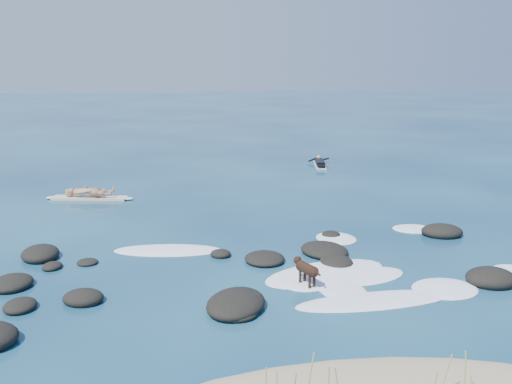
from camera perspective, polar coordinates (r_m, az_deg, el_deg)
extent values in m
plane|color=#0A2642|center=(16.48, 1.47, -6.26)|extent=(160.00, 160.00, 0.00)
cylinder|color=#8AA04D|center=(10.03, 18.38, -17.23)|extent=(0.19, 0.05, 0.84)
ellipsoid|color=black|center=(16.65, 6.85, -5.81)|extent=(1.79, 1.90, 0.38)
ellipsoid|color=black|center=(16.34, -3.56, -6.21)|extent=(0.76, 0.72, 0.26)
ellipsoid|color=black|center=(16.43, -16.50, -6.74)|extent=(0.61, 0.59, 0.16)
ellipsoid|color=black|center=(14.12, -22.53, -10.48)|extent=(0.83, 0.92, 0.29)
ellipsoid|color=black|center=(13.07, -2.03, -11.12)|extent=(1.92, 2.07, 0.48)
ellipsoid|color=black|center=(15.46, -23.24, -8.39)|extent=(1.28, 1.35, 0.37)
ellipsoid|color=black|center=(18.22, 7.52, -4.26)|extent=(0.66, 0.68, 0.21)
ellipsoid|color=black|center=(16.36, -19.71, -7.02)|extent=(0.71, 0.76, 0.22)
ellipsoid|color=black|center=(15.90, 0.86, -6.69)|extent=(1.27, 1.30, 0.32)
ellipsoid|color=black|center=(15.58, 22.45, -7.99)|extent=(1.32, 1.17, 0.52)
ellipsoid|color=black|center=(14.00, -16.90, -10.10)|extent=(1.15, 1.05, 0.38)
ellipsoid|color=black|center=(17.29, -20.77, -5.81)|extent=(1.22, 1.41, 0.46)
ellipsoid|color=black|center=(12.76, -2.17, -12.01)|extent=(1.15, 0.99, 0.27)
ellipsoid|color=black|center=(19.10, 18.10, -3.78)|extent=(1.47, 1.26, 0.48)
ellipsoid|color=black|center=(15.89, 8.04, -6.88)|extent=(1.03, 1.15, 0.28)
ellipsoid|color=white|center=(16.97, -8.79, -5.80)|extent=(3.31, 1.60, 0.12)
ellipsoid|color=white|center=(18.02, 8.01, -4.62)|extent=(1.62, 1.71, 0.12)
ellipsoid|color=white|center=(13.75, 11.76, -10.63)|extent=(3.90, 1.21, 0.12)
ellipsoid|color=white|center=(15.18, 7.00, -8.09)|extent=(3.85, 2.61, 0.12)
ellipsoid|color=white|center=(14.87, 18.36, -9.17)|extent=(1.74, 1.49, 0.12)
ellipsoid|color=white|center=(19.51, 15.47, -3.58)|extent=(1.57, 1.31, 0.12)
ellipsoid|color=white|center=(14.31, 8.39, -9.49)|extent=(1.47, 2.42, 0.12)
ellipsoid|color=white|center=(15.14, 10.97, -8.29)|extent=(2.41, 1.63, 0.12)
ellipsoid|color=white|center=(14.41, 5.02, -9.24)|extent=(1.10, 0.90, 0.12)
cube|color=beige|center=(23.64, -16.30, -0.59)|extent=(3.02, 1.23, 0.10)
ellipsoid|color=beige|center=(23.20, -12.85, -0.64)|extent=(0.65, 0.46, 0.11)
ellipsoid|color=beige|center=(24.16, -19.61, -0.53)|extent=(0.65, 0.46, 0.11)
imported|color=#AF795C|center=(23.42, -16.46, 1.81)|extent=(0.60, 0.78, 1.92)
cube|color=silver|center=(29.77, 6.41, 2.67)|extent=(0.93, 2.29, 0.08)
ellipsoid|color=silver|center=(30.87, 6.24, 3.06)|extent=(0.36, 0.53, 0.08)
cube|color=black|center=(29.75, 6.42, 2.96)|extent=(0.66, 1.42, 0.22)
sphere|color=tan|center=(30.50, 6.30, 3.45)|extent=(0.27, 0.27, 0.23)
cylinder|color=black|center=(30.65, 5.74, 3.27)|extent=(0.57, 0.21, 0.25)
cylinder|color=black|center=(30.70, 6.80, 3.25)|extent=(0.52, 0.39, 0.25)
cube|color=black|center=(29.01, 6.54, 2.61)|extent=(0.45, 0.61, 0.14)
cylinder|color=black|center=(14.15, 5.16, -7.67)|extent=(0.46, 0.61, 0.27)
sphere|color=black|center=(14.33, 4.55, -7.37)|extent=(0.37, 0.37, 0.28)
sphere|color=black|center=(13.97, 5.79, -7.97)|extent=(0.33, 0.33, 0.25)
sphere|color=black|center=(14.42, 4.17, -6.83)|extent=(0.26, 0.26, 0.20)
cone|color=black|center=(14.51, 3.89, -6.75)|extent=(0.15, 0.16, 0.10)
cone|color=black|center=(14.36, 4.03, -6.58)|extent=(0.11, 0.10, 0.10)
cone|color=black|center=(14.41, 4.37, -6.50)|extent=(0.11, 0.10, 0.10)
cylinder|color=black|center=(14.35, 4.44, -8.58)|extent=(0.09, 0.09, 0.36)
cylinder|color=black|center=(14.43, 4.90, -8.46)|extent=(0.09, 0.09, 0.36)
cylinder|color=black|center=(14.07, 5.38, -9.05)|extent=(0.09, 0.09, 0.36)
cylinder|color=black|center=(14.16, 5.84, -8.93)|extent=(0.09, 0.09, 0.36)
cylinder|color=black|center=(13.86, 6.11, -7.94)|extent=(0.15, 0.26, 0.16)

